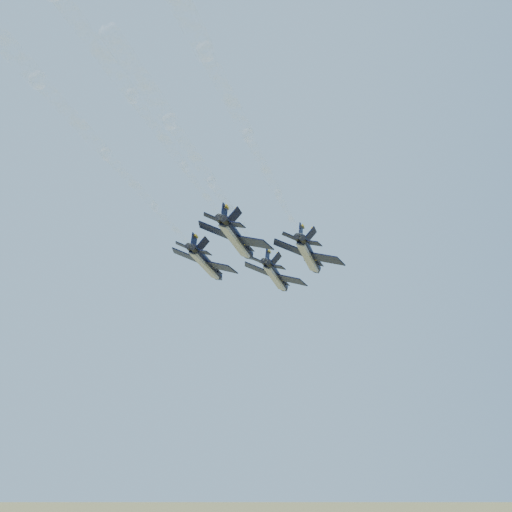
{
  "coord_description": "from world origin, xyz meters",
  "views": [
    {
      "loc": [
        4.28,
        -90.46,
        78.63
      ],
      "look_at": [
        2.21,
        5.83,
        107.76
      ],
      "focal_mm": 45.0,
      "sensor_mm": 36.0,
      "label": 1
    }
  ],
  "objects_px": {
    "jet_lead": "(276,276)",
    "jet_slot": "(237,239)",
    "jet_right": "(309,255)",
    "jet_left": "(207,263)"
  },
  "relations": [
    {
      "from": "jet_left",
      "to": "jet_right",
      "type": "xyz_separation_m",
      "value": [
        15.96,
        -4.08,
        0.0
      ]
    },
    {
      "from": "jet_slot",
      "to": "jet_right",
      "type": "bearing_deg",
      "value": 52.8
    },
    {
      "from": "jet_left",
      "to": "jet_slot",
      "type": "bearing_deg",
      "value": -50.34
    },
    {
      "from": "jet_lead",
      "to": "jet_left",
      "type": "xyz_separation_m",
      "value": [
        -11.08,
        -8.08,
        0.0
      ]
    },
    {
      "from": "jet_lead",
      "to": "jet_slot",
      "type": "xyz_separation_m",
      "value": [
        -5.65,
        -20.19,
        0.0
      ]
    },
    {
      "from": "jet_lead",
      "to": "jet_slot",
      "type": "height_order",
      "value": "same"
    },
    {
      "from": "jet_right",
      "to": "jet_left",
      "type": "bearing_deg",
      "value": -178.88
    },
    {
      "from": "jet_slot",
      "to": "jet_left",
      "type": "bearing_deg",
      "value": 129.66
    },
    {
      "from": "jet_right",
      "to": "jet_lead",
      "type": "bearing_deg",
      "value": 127.31
    },
    {
      "from": "jet_lead",
      "to": "jet_right",
      "type": "height_order",
      "value": "same"
    }
  ]
}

